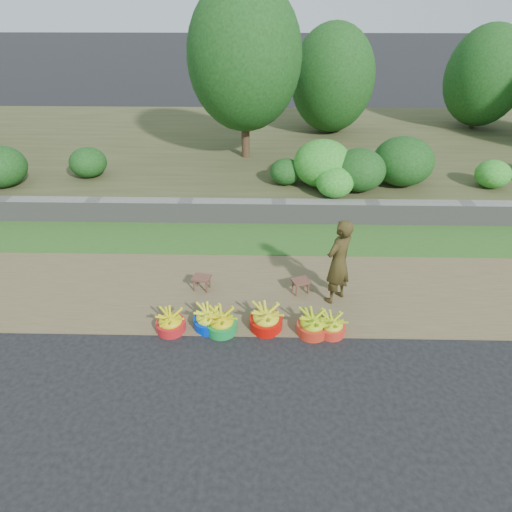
{
  "coord_description": "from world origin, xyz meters",
  "views": [
    {
      "loc": [
        -0.34,
        -5.23,
        4.81
      ],
      "look_at": [
        -0.48,
        1.3,
        0.75
      ],
      "focal_mm": 30.0,
      "sensor_mm": 36.0,
      "label": 1
    }
  ],
  "objects_px": {
    "basin_e": "(313,324)",
    "basin_a": "(170,322)",
    "stool_left": "(202,279)",
    "stool_right": "(301,283)",
    "basin_c": "(221,322)",
    "basin_b": "(208,319)",
    "basin_d": "(266,319)",
    "basin_f": "(332,326)",
    "vendor_woman": "(338,262)"
  },
  "relations": [
    {
      "from": "basin_a",
      "to": "basin_d",
      "type": "height_order",
      "value": "basin_d"
    },
    {
      "from": "basin_e",
      "to": "stool_right",
      "type": "xyz_separation_m",
      "value": [
        -0.12,
        1.08,
        0.07
      ]
    },
    {
      "from": "basin_d",
      "to": "basin_f",
      "type": "xyz_separation_m",
      "value": [
        1.07,
        -0.1,
        -0.03
      ]
    },
    {
      "from": "basin_c",
      "to": "stool_left",
      "type": "xyz_separation_m",
      "value": [
        -0.47,
        1.12,
        0.07
      ]
    },
    {
      "from": "basin_e",
      "to": "basin_a",
      "type": "bearing_deg",
      "value": 179.67
    },
    {
      "from": "basin_e",
      "to": "stool_left",
      "type": "bearing_deg",
      "value": 149.89
    },
    {
      "from": "stool_left",
      "to": "vendor_woman",
      "type": "relative_size",
      "value": 0.23
    },
    {
      "from": "basin_e",
      "to": "vendor_woman",
      "type": "bearing_deg",
      "value": 61.71
    },
    {
      "from": "stool_right",
      "to": "basin_e",
      "type": "bearing_deg",
      "value": -83.55
    },
    {
      "from": "basin_f",
      "to": "stool_right",
      "type": "xyz_separation_m",
      "value": [
        -0.43,
        1.08,
        0.09
      ]
    },
    {
      "from": "basin_f",
      "to": "vendor_woman",
      "type": "distance_m",
      "value": 1.13
    },
    {
      "from": "stool_left",
      "to": "stool_right",
      "type": "xyz_separation_m",
      "value": [
        1.84,
        -0.06,
        -0.0
      ]
    },
    {
      "from": "basin_e",
      "to": "stool_right",
      "type": "distance_m",
      "value": 1.09
    },
    {
      "from": "basin_d",
      "to": "vendor_woman",
      "type": "bearing_deg",
      "value": 32.63
    },
    {
      "from": "basin_a",
      "to": "stool_right",
      "type": "distance_m",
      "value": 2.46
    },
    {
      "from": "basin_b",
      "to": "stool_left",
      "type": "distance_m",
      "value": 1.06
    },
    {
      "from": "basin_d",
      "to": "basin_a",
      "type": "bearing_deg",
      "value": -176.85
    },
    {
      "from": "basin_a",
      "to": "basin_f",
      "type": "bearing_deg",
      "value": -0.32
    },
    {
      "from": "basin_b",
      "to": "basin_e",
      "type": "relative_size",
      "value": 0.97
    },
    {
      "from": "basin_c",
      "to": "stool_right",
      "type": "xyz_separation_m",
      "value": [
        1.37,
        1.06,
        0.07
      ]
    },
    {
      "from": "basin_d",
      "to": "basin_f",
      "type": "relative_size",
      "value": 1.21
    },
    {
      "from": "basin_c",
      "to": "basin_f",
      "type": "height_order",
      "value": "basin_c"
    },
    {
      "from": "basin_f",
      "to": "vendor_woman",
      "type": "bearing_deg",
      "value": 79.26
    },
    {
      "from": "basin_f",
      "to": "stool_right",
      "type": "height_order",
      "value": "basin_f"
    },
    {
      "from": "basin_d",
      "to": "vendor_woman",
      "type": "xyz_separation_m",
      "value": [
        1.24,
        0.8,
        0.64
      ]
    },
    {
      "from": "basin_a",
      "to": "basin_c",
      "type": "height_order",
      "value": "basin_c"
    },
    {
      "from": "basin_d",
      "to": "stool_left",
      "type": "height_order",
      "value": "basin_d"
    },
    {
      "from": "stool_left",
      "to": "stool_right",
      "type": "relative_size",
      "value": 0.96
    },
    {
      "from": "basin_a",
      "to": "stool_left",
      "type": "distance_m",
      "value": 1.19
    },
    {
      "from": "basin_a",
      "to": "basin_b",
      "type": "height_order",
      "value": "basin_b"
    },
    {
      "from": "basin_c",
      "to": "stool_left",
      "type": "height_order",
      "value": "basin_c"
    },
    {
      "from": "basin_f",
      "to": "vendor_woman",
      "type": "height_order",
      "value": "vendor_woman"
    },
    {
      "from": "basin_d",
      "to": "vendor_woman",
      "type": "distance_m",
      "value": 1.61
    },
    {
      "from": "basin_b",
      "to": "basin_a",
      "type": "bearing_deg",
      "value": -171.53
    },
    {
      "from": "basin_a",
      "to": "basin_b",
      "type": "distance_m",
      "value": 0.62
    },
    {
      "from": "basin_c",
      "to": "stool_right",
      "type": "relative_size",
      "value": 1.36
    },
    {
      "from": "basin_e",
      "to": "stool_right",
      "type": "bearing_deg",
      "value": 96.45
    },
    {
      "from": "basin_b",
      "to": "stool_right",
      "type": "height_order",
      "value": "basin_b"
    },
    {
      "from": "basin_a",
      "to": "vendor_woman",
      "type": "relative_size",
      "value": 0.3
    },
    {
      "from": "basin_a",
      "to": "stool_right",
      "type": "xyz_separation_m",
      "value": [
        2.21,
        1.07,
        0.08
      ]
    },
    {
      "from": "stool_left",
      "to": "vendor_woman",
      "type": "bearing_deg",
      "value": -5.63
    },
    {
      "from": "vendor_woman",
      "to": "basin_c",
      "type": "bearing_deg",
      "value": -20.18
    },
    {
      "from": "basin_e",
      "to": "stool_left",
      "type": "distance_m",
      "value": 2.27
    },
    {
      "from": "basin_c",
      "to": "basin_f",
      "type": "xyz_separation_m",
      "value": [
        1.81,
        -0.02,
        -0.02
      ]
    },
    {
      "from": "basin_c",
      "to": "vendor_woman",
      "type": "height_order",
      "value": "vendor_woman"
    },
    {
      "from": "basin_c",
      "to": "stool_left",
      "type": "distance_m",
      "value": 1.21
    },
    {
      "from": "stool_right",
      "to": "basin_d",
      "type": "bearing_deg",
      "value": -123.06
    },
    {
      "from": "basin_f",
      "to": "basin_b",
      "type": "bearing_deg",
      "value": 177.0
    },
    {
      "from": "basin_f",
      "to": "basin_a",
      "type": "bearing_deg",
      "value": 179.68
    },
    {
      "from": "basin_c",
      "to": "basin_b",
      "type": "bearing_deg",
      "value": 159.11
    }
  ]
}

